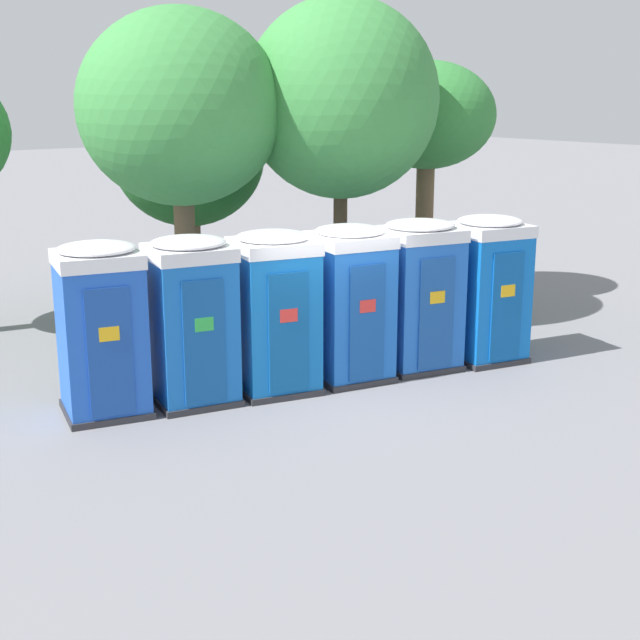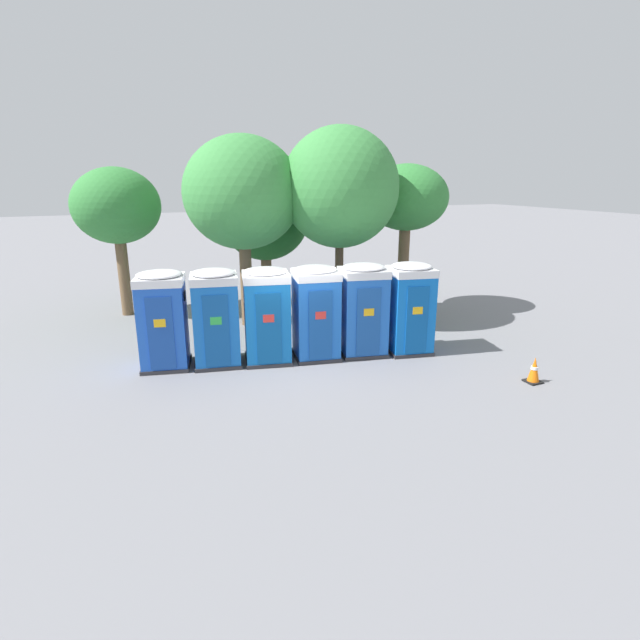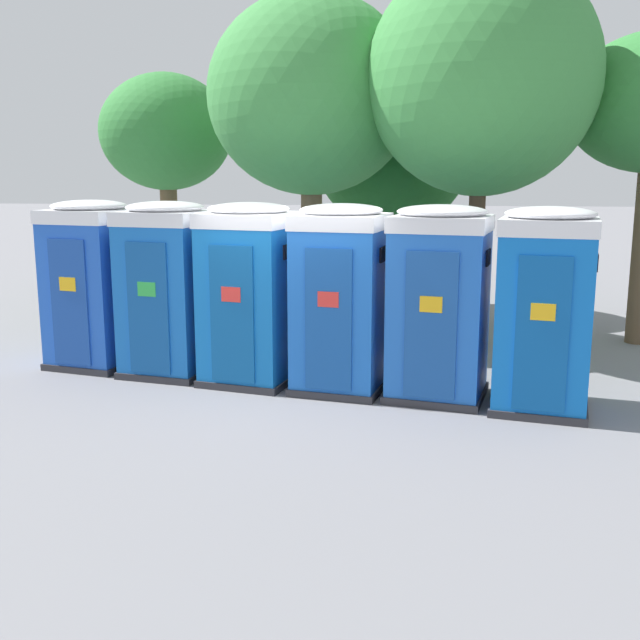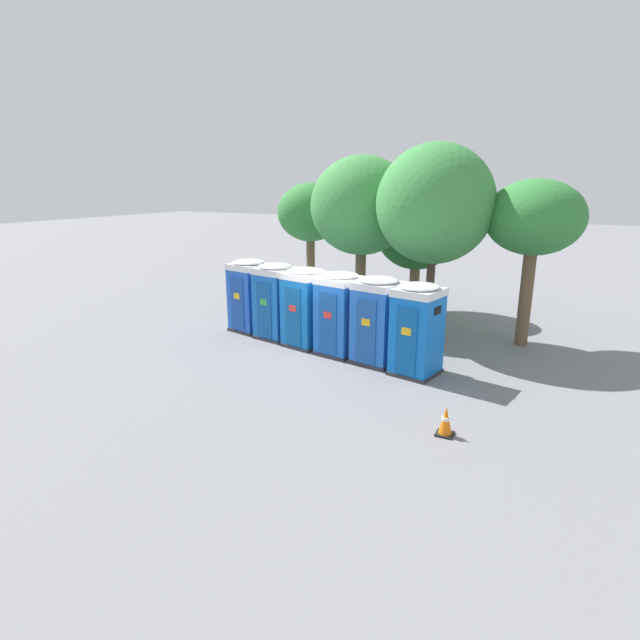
{
  "view_description": "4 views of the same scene",
  "coord_description": "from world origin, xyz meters",
  "views": [
    {
      "loc": [
        -8.06,
        -10.94,
        4.61
      ],
      "look_at": [
        0.17,
        0.1,
        1.04
      ],
      "focal_mm": 50.0,
      "sensor_mm": 36.0,
      "label": 1
    },
    {
      "loc": [
        -4.27,
        -11.99,
        4.8
      ],
      "look_at": [
        0.79,
        -0.03,
        1.05
      ],
      "focal_mm": 28.0,
      "sensor_mm": 36.0,
      "label": 2
    },
    {
      "loc": [
        1.59,
        -9.94,
        2.93
      ],
      "look_at": [
        0.38,
        0.06,
        0.95
      ],
      "focal_mm": 42.0,
      "sensor_mm": 36.0,
      "label": 3
    },
    {
      "loc": [
        6.79,
        -13.28,
        5.08
      ],
      "look_at": [
        -0.07,
        0.15,
        0.94
      ],
      "focal_mm": 28.0,
      "sensor_mm": 36.0,
      "label": 4
    }
  ],
  "objects": [
    {
      "name": "ground_plane",
      "position": [
        0.0,
        0.0,
        0.0
      ],
      "size": [
        120.0,
        120.0,
        0.0
      ],
      "primitive_type": "plane",
      "color": "slate"
    },
    {
      "name": "portapotty_0",
      "position": [
        -3.2,
        0.84,
        1.28
      ],
      "size": [
        1.43,
        1.43,
        2.54
      ],
      "color": "#2D2D33",
      "rests_on": "ground"
    },
    {
      "name": "portapotty_1",
      "position": [
        -1.92,
        0.52,
        1.28
      ],
      "size": [
        1.4,
        1.4,
        2.54
      ],
      "color": "#2D2D33",
      "rests_on": "ground"
    },
    {
      "name": "portapotty_2",
      "position": [
        -0.63,
        0.21,
        1.28
      ],
      "size": [
        1.44,
        1.43,
        2.54
      ],
      "color": "#2D2D33",
      "rests_on": "ground"
    },
    {
      "name": "portapotty_3",
      "position": [
        0.67,
        -0.03,
        1.28
      ],
      "size": [
        1.38,
        1.39,
        2.54
      ],
      "color": "#2D2D33",
      "rests_on": "ground"
    },
    {
      "name": "portapotty_4",
      "position": [
        1.98,
        -0.24,
        1.28
      ],
      "size": [
        1.46,
        1.43,
        2.54
      ],
      "color": "#2D2D33",
      "rests_on": "ground"
    },
    {
      "name": "portapotty_5",
      "position": [
        3.25,
        -0.6,
        1.28
      ],
      "size": [
        1.38,
        1.41,
        2.54
      ],
      "color": "#2D2D33",
      "rests_on": "ground"
    },
    {
      "name": "street_tree_0",
      "position": [
        1.17,
        6.12,
        3.23
      ],
      "size": [
        3.23,
        3.23,
        4.77
      ],
      "color": "brown",
      "rests_on": "ground"
    },
    {
      "name": "street_tree_1",
      "position": [
        5.58,
        3.48,
        4.01
      ],
      "size": [
        2.95,
        2.95,
        5.23
      ],
      "color": "brown",
      "rests_on": "ground"
    },
    {
      "name": "street_tree_2",
      "position": [
        -3.89,
        6.7,
        3.78
      ],
      "size": [
        2.93,
        2.93,
        5.12
      ],
      "color": "brown",
      "rests_on": "ground"
    },
    {
      "name": "street_tree_3",
      "position": [
        2.67,
        2.79,
        4.43
      ],
      "size": [
        3.73,
        3.73,
        6.33
      ],
      "color": "#4C3826",
      "rests_on": "ground"
    },
    {
      "name": "street_tree_4",
      "position": [
        -0.23,
        3.79,
        4.27
      ],
      "size": [
        3.71,
        3.71,
        6.06
      ],
      "color": "brown",
      "rests_on": "ground"
    },
    {
      "name": "traffic_cone",
      "position": [
        4.83,
        -3.7,
        0.31
      ],
      "size": [
        0.36,
        0.36,
        0.64
      ],
      "color": "black",
      "rests_on": "ground"
    }
  ]
}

